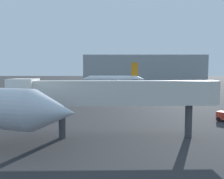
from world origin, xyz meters
TOP-DOWN VIEW (x-y plane):
  - airplane_far_left at (2.02, 81.10)m, footprint 25.43×20.88m
  - jet_bridge at (1.28, 13.04)m, footprint 20.40×2.87m
  - terminal_building at (19.29, 124.19)m, footprint 68.30×19.20m

SIDE VIEW (x-z plane):
  - airplane_far_left at x=2.02m, z-range -1.71..8.33m
  - jet_bridge at x=1.28m, z-range 1.46..7.39m
  - terminal_building at x=19.29m, z-range 0.00..15.61m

